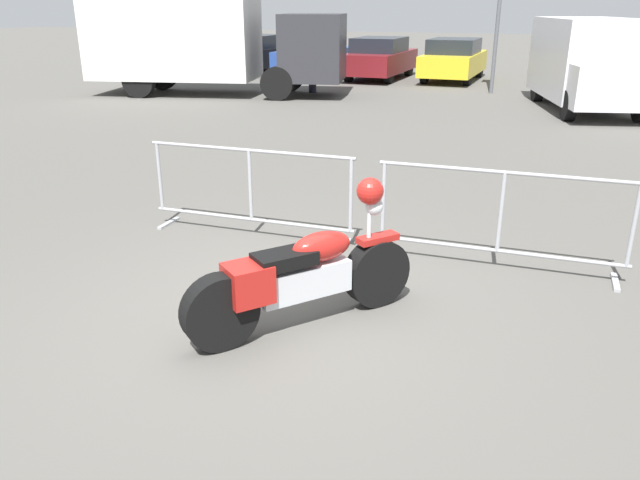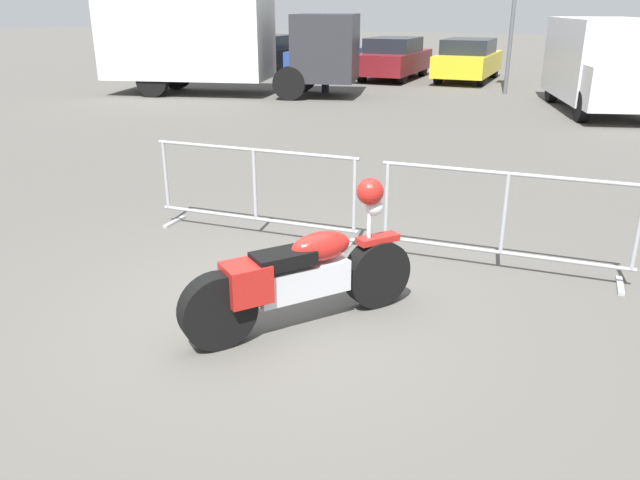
# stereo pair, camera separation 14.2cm
# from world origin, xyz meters

# --- Properties ---
(ground_plane) EXTENTS (120.00, 120.00, 0.00)m
(ground_plane) POSITION_xyz_m (0.00, 0.00, 0.00)
(ground_plane) COLOR #54514C
(motorcycle) EXTENTS (1.50, 1.82, 1.24)m
(motorcycle) POSITION_xyz_m (0.30, -0.11, 0.47)
(motorcycle) COLOR black
(motorcycle) RESTS_ON ground
(crowd_barrier_near) EXTENTS (2.60, 0.49, 1.07)m
(crowd_barrier_near) POSITION_xyz_m (-1.14, 1.77, 0.56)
(crowd_barrier_near) COLOR #9EA0A5
(crowd_barrier_near) RESTS_ON ground
(crowd_barrier_far) EXTENTS (2.60, 0.49, 1.07)m
(crowd_barrier_far) POSITION_xyz_m (1.75, 1.77, 0.56)
(crowd_barrier_far) COLOR #9EA0A5
(crowd_barrier_far) RESTS_ON ground
(box_truck) EXTENTS (8.01, 3.93, 2.98)m
(box_truck) POSITION_xyz_m (-8.21, 12.68, 1.64)
(box_truck) COLOR silver
(box_truck) RESTS_ON ground
(delivery_van) EXTENTS (3.17, 5.33, 2.31)m
(delivery_van) POSITION_xyz_m (2.73, 13.64, 1.24)
(delivery_van) COLOR silver
(delivery_van) RESTS_ON ground
(parked_car_silver) EXTENTS (1.74, 4.13, 1.39)m
(parked_car_silver) POSITION_xyz_m (-12.33, 19.05, 0.71)
(parked_car_silver) COLOR #B7BABF
(parked_car_silver) RESTS_ON ground
(parked_car_black) EXTENTS (1.86, 4.40, 1.48)m
(parked_car_black) POSITION_xyz_m (-9.65, 19.23, 0.75)
(parked_car_black) COLOR black
(parked_car_black) RESTS_ON ground
(parked_car_blue) EXTENTS (1.90, 4.51, 1.52)m
(parked_car_blue) POSITION_xyz_m (-6.97, 19.00, 0.77)
(parked_car_blue) COLOR #284799
(parked_car_blue) RESTS_ON ground
(parked_car_maroon) EXTENTS (1.88, 4.45, 1.50)m
(parked_car_maroon) POSITION_xyz_m (-4.29, 18.79, 0.76)
(parked_car_maroon) COLOR maroon
(parked_car_maroon) RESTS_ON ground
(parked_car_yellow) EXTENTS (1.86, 4.41, 1.49)m
(parked_car_yellow) POSITION_xyz_m (-1.61, 19.19, 0.75)
(parked_car_yellow) COLOR yellow
(parked_car_yellow) RESTS_ON ground
(pedestrian) EXTENTS (0.48, 0.48, 1.69)m
(pedestrian) POSITION_xyz_m (-5.25, 14.29, 0.92)
(pedestrian) COLOR #262838
(pedestrian) RESTS_ON ground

